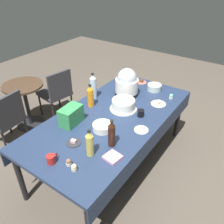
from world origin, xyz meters
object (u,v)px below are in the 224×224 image
Objects in this scene: cupcake_lemon at (88,141)px; maroon_chair_right at (57,91)px; coffee_mug_red at (51,159)px; round_cafe_table at (25,98)px; cupcake_cocoa at (171,96)px; glass_salad_bowl at (154,87)px; ceramic_snack_bowl at (102,127)px; frosted_layer_cake at (123,105)px; potluck_table at (112,120)px; soda_bottle_ginger_ale at (90,144)px; maroon_chair_left at (6,117)px; soda_carton at (71,116)px; soda_bottle_orange_juice at (90,96)px; coffee_mug_black at (141,113)px; dessert_plate_coral at (141,82)px; soda_bottle_water at (93,86)px; dessert_plate_cream at (158,103)px; dessert_plate_white at (141,129)px; dessert_plate_charcoal at (74,142)px; cupcake_berry at (74,168)px; slow_cooker at (127,83)px; soda_bottle_cola at (112,134)px.

cupcake_lemon is 0.08× the size of maroon_chair_right.
round_cafe_table is at bearing 61.17° from coffee_mug_red.
glass_salad_bowl is at bearing 71.83° from cupcake_cocoa.
frosted_layer_cake is at bearing 4.76° from ceramic_snack_bowl.
potluck_table is 0.70m from soda_bottle_ginger_ale.
potluck_table is 19.22× the size of coffee_mug_red.
cupcake_cocoa is 0.08× the size of maroon_chair_left.
soda_carton is 0.31× the size of maroon_chair_right.
soda_bottle_orange_juice is 2.52× the size of coffee_mug_black.
coffee_mug_black is at bearing -151.64° from dessert_plate_coral.
cupcake_lemon is 0.94m from soda_bottle_water.
maroon_chair_right reaches higher than glass_salad_bowl.
dessert_plate_cream is at bearing -145.74° from glass_salad_bowl.
dessert_plate_charcoal is at bearing 141.87° from dessert_plate_white.
soda_bottle_ginger_ale is (-0.03, -0.24, 0.12)m from dessert_plate_charcoal.
cupcake_berry is at bearing -148.77° from soda_bottle_water.
soda_bottle_water is (-0.32, 0.31, -0.01)m from slow_cooker.
dessert_plate_charcoal is 1.22m from dessert_plate_cream.
cupcake_lemon reaches higher than dessert_plate_cream.
slow_cooker is 1.23m from soda_bottle_ginger_ale.
frosted_layer_cake reaches higher than ceramic_snack_bowl.
dessert_plate_coral is 0.18× the size of maroon_chair_left.
dessert_plate_charcoal is 0.31m from coffee_mug_red.
soda_bottle_water reaches higher than frosted_layer_cake.
round_cafe_table is at bearing 71.09° from soda_carton.
dessert_plate_white is at bearing -56.27° from ceramic_snack_bowl.
frosted_layer_cake is 0.25m from coffee_mug_black.
dessert_plate_charcoal reaches higher than potluck_table.
soda_bottle_water is 1.17× the size of soda_bottle_orange_juice.
frosted_layer_cake is 0.46m from dessert_plate_white.
potluck_table is at bearing 17.67° from soda_bottle_ginger_ale.
dessert_plate_charcoal is at bearing 43.64° from cupcake_berry.
ceramic_snack_bowl is 0.25× the size of maroon_chair_right.
coffee_mug_black is at bearing 171.74° from dessert_plate_cream.
coffee_mug_red is at bearing -160.90° from soda_bottle_orange_juice.
coffee_mug_red is at bearing 179.35° from potluck_table.
frosted_layer_cake reaches higher than potluck_table.
cupcake_cocoa is at bearing -27.59° from potluck_table.
slow_cooker is 0.56m from coffee_mug_black.
soda_bottle_cola is at bearing -155.91° from slow_cooker.
soda_carton reaches higher than coffee_mug_red.
coffee_mug_red is at bearing 154.08° from dessert_plate_white.
dessert_plate_white is (-0.59, -0.55, -0.16)m from slow_cooker.
soda_bottle_orange_juice is at bearing 31.55° from cupcake_berry.
coffee_mug_red reaches higher than cupcake_berry.
maroon_chair_left reaches higher than dessert_plate_charcoal.
soda_bottle_cola is 1.96m from round_cafe_table.
dessert_plate_charcoal is at bearing 162.64° from cupcake_cocoa.
soda_carton reaches higher than cupcake_lemon.
soda_bottle_cola reaches higher than glass_salad_bowl.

